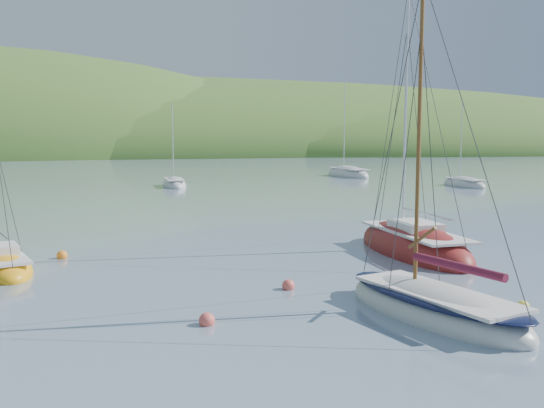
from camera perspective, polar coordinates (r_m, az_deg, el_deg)
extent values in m
plane|color=slate|center=(17.23, 9.99, -11.36)|extent=(700.00, 700.00, 0.00)
ellipsoid|color=#305E24|center=(185.16, -11.87, 4.80)|extent=(440.00, 110.00, 44.00)
ellipsoid|color=#305E24|center=(199.99, 15.07, 4.84)|extent=(240.00, 100.00, 34.00)
ellipsoid|color=silver|center=(18.60, 14.99, -9.75)|extent=(4.28, 7.25, 1.67)
cube|color=silver|center=(18.35, 15.35, -8.06)|extent=(3.25, 5.63, 0.10)
cylinder|color=brown|center=(18.46, 13.66, 6.23)|extent=(0.12, 0.12, 9.10)
ellipsoid|color=black|center=(18.47, 15.03, -8.27)|extent=(4.22, 7.17, 0.29)
cylinder|color=maroon|center=(17.68, 17.01, -5.63)|extent=(1.13, 3.22, 0.24)
ellipsoid|color=maroon|center=(27.79, 13.14, -4.19)|extent=(3.15, 8.67, 2.37)
cube|color=silver|center=(27.50, 13.35, -2.55)|extent=(2.35, 6.76, 0.10)
cylinder|color=silver|center=(28.25, 12.46, 8.58)|extent=(0.12, 0.12, 10.76)
cube|color=silver|center=(27.46, 13.36, -2.06)|extent=(1.67, 2.45, 0.42)
cylinder|color=silver|center=(26.63, 14.29, -0.89)|extent=(0.18, 4.13, 0.09)
ellipsoid|color=#F3A213|center=(25.80, -24.07, -5.58)|extent=(3.62, 5.60, 1.42)
cube|color=silver|center=(25.60, -24.08, -4.50)|extent=(2.75, 4.35, 0.10)
cube|color=silver|center=(25.56, -24.11, -3.97)|extent=(1.53, 1.74, 0.42)
cylinder|color=silver|center=(24.94, -24.01, -2.65)|extent=(0.88, 2.40, 0.09)
ellipsoid|color=silver|center=(62.29, -9.18, 1.75)|extent=(2.38, 6.49, 1.76)
cube|color=silver|center=(62.11, -9.18, 2.32)|extent=(1.78, 5.06, 0.10)
cylinder|color=silver|center=(62.85, -9.32, 5.86)|extent=(0.12, 0.12, 7.75)
ellipsoid|color=silver|center=(76.82, 7.14, 2.71)|extent=(4.26, 9.13, 2.39)
cube|color=silver|center=(76.62, 7.22, 3.33)|extent=(3.22, 7.11, 0.10)
cylinder|color=silver|center=(77.58, 6.83, 7.24)|extent=(0.12, 0.12, 10.55)
ellipsoid|color=silver|center=(64.74, 17.62, 1.71)|extent=(2.50, 6.61, 1.79)
cube|color=silver|center=(64.58, 17.71, 2.26)|extent=(1.87, 5.16, 0.10)
cylinder|color=silver|center=(65.20, 17.38, 5.73)|extent=(0.12, 0.12, 7.86)
sphere|color=yellow|center=(19.94, 22.55, -8.93)|extent=(0.39, 0.39, 0.39)
sphere|color=#E7584C|center=(17.26, -6.15, -10.85)|extent=(0.45, 0.45, 0.45)
sphere|color=orange|center=(27.49, -19.15, -4.61)|extent=(0.45, 0.45, 0.45)
sphere|color=#E7584C|center=(20.92, 1.55, -7.70)|extent=(0.44, 0.44, 0.44)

